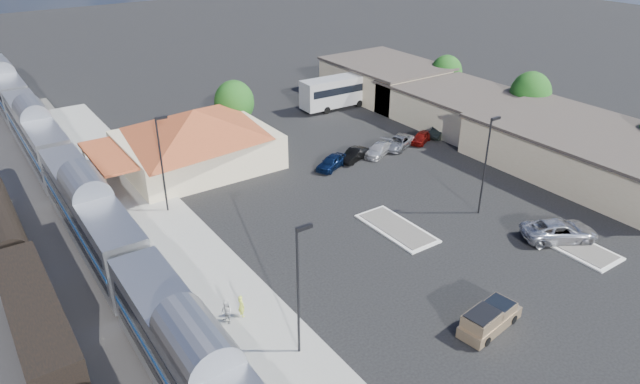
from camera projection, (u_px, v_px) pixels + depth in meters
ground at (375, 254)px, 45.27m from camera, size 280.00×280.00×0.00m
railbed at (75, 294)px, 40.53m from camera, size 16.00×100.00×0.12m
platform at (204, 266)px, 43.59m from camera, size 5.50×92.00×0.18m
passenger_train at (91, 218)px, 44.63m from camera, size 3.00×104.00×5.55m
freight_cars at (37, 326)px, 34.62m from camera, size 2.80×46.00×4.00m
station_depot at (196, 138)px, 59.21m from camera, size 18.35×12.24×6.20m
buildings_east at (480, 113)px, 68.88m from camera, size 14.40×51.40×4.80m
traffic_island_south at (397, 228)px, 48.71m from camera, size 3.30×7.50×0.21m
traffic_island_north at (571, 244)px, 46.41m from camera, size 3.30×7.50×0.21m
lamp_plat_s at (299, 282)px, 32.94m from camera, size 1.08×0.25×9.00m
lamp_plat_n at (162, 157)px, 49.12m from camera, size 1.08×0.25×9.00m
lamp_lot at (487, 158)px, 48.96m from camera, size 1.08×0.25×9.00m
tree_east_b at (530, 94)px, 69.35m from camera, size 4.94×4.94×6.96m
tree_east_c at (446, 72)px, 79.86m from camera, size 4.41×4.41×6.21m
tree_depot at (234, 102)px, 67.03m from camera, size 4.71×4.71×6.63m
pickup_truck at (490, 318)px, 37.05m from camera, size 5.11×2.46×1.70m
suv at (560, 231)px, 46.84m from camera, size 6.75×5.49×1.71m
coach_bus at (346, 89)px, 77.32m from camera, size 13.26×3.36×4.22m
person_a at (241, 306)px, 37.86m from camera, size 0.47×0.65×1.65m
person_b at (227, 312)px, 37.23m from camera, size 0.81×0.94×1.68m
parked_car_a at (331, 162)px, 59.64m from camera, size 4.52×3.19×1.43m
parked_car_b at (354, 155)px, 61.50m from camera, size 4.30×2.67×1.34m
parked_car_c at (379, 149)px, 62.90m from camera, size 4.84×3.51×1.30m
parked_car_d at (399, 142)px, 64.72m from camera, size 5.33×3.94×1.34m
parked_car_e at (421, 137)px, 66.13m from camera, size 4.05×2.97×1.28m
parked_car_f at (439, 131)px, 67.95m from camera, size 4.41×3.08×1.38m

